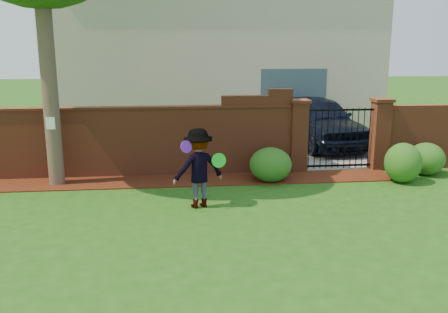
{
  "coord_description": "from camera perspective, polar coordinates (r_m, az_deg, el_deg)",
  "views": [
    {
      "loc": [
        -0.8,
        -8.02,
        3.27
      ],
      "look_at": [
        0.19,
        1.4,
        1.05
      ],
      "focal_mm": 38.73,
      "sensor_mm": 36.0,
      "label": 1
    }
  ],
  "objects": [
    {
      "name": "pillar_right",
      "position": [
        13.38,
        17.93,
        2.58
      ],
      "size": [
        0.5,
        0.5,
        1.88
      ],
      "color": "brown",
      "rests_on": "ground"
    },
    {
      "name": "shrub_left",
      "position": [
        11.71,
        5.52,
        -0.97
      ],
      "size": [
        1.02,
        1.02,
        0.84
      ],
      "primitive_type": "ellipsoid",
      "color": "#195319",
      "rests_on": "ground"
    },
    {
      "name": "shrub_right",
      "position": [
        13.31,
        22.75,
        -0.25
      ],
      "size": [
        0.93,
        0.93,
        0.82
      ],
      "primitive_type": "ellipsoid",
      "color": "#195319",
      "rests_on": "ground"
    },
    {
      "name": "man",
      "position": [
        9.75,
        -3.01,
        -1.43
      ],
      "size": [
        1.18,
        0.88,
        1.63
      ],
      "primitive_type": "imported",
      "rotation": [
        0.0,
        0.0,
        3.43
      ],
      "color": "gray",
      "rests_on": "ground"
    },
    {
      "name": "house",
      "position": [
        20.1,
        -0.88,
        12.87
      ],
      "size": [
        12.4,
        6.4,
        6.3
      ],
      "color": "beige",
      "rests_on": "ground"
    },
    {
      "name": "pillar_left",
      "position": [
        12.65,
        8.76,
        2.49
      ],
      "size": [
        0.5,
        0.5,
        1.88
      ],
      "color": "brown",
      "rests_on": "ground"
    },
    {
      "name": "mulch_bed",
      "position": [
        11.81,
        -6.51,
        -2.89
      ],
      "size": [
        11.1,
        1.08,
        0.03
      ],
      "primitive_type": "cube",
      "color": "#3E170B",
      "rests_on": "ground"
    },
    {
      "name": "brick_wall",
      "position": [
        12.31,
        -11.54,
        1.94
      ],
      "size": [
        8.7,
        0.31,
        2.16
      ],
      "color": "brown",
      "rests_on": "ground"
    },
    {
      "name": "shrub_middle",
      "position": [
        12.34,
        20.37,
        -0.7
      ],
      "size": [
        0.88,
        0.88,
        0.97
      ],
      "primitive_type": "ellipsoid",
      "color": "#195319",
      "rests_on": "ground"
    },
    {
      "name": "frisbee_purple",
      "position": [
        9.38,
        -4.48,
        1.15
      ],
      "size": [
        0.25,
        0.19,
        0.24
      ],
      "primitive_type": "cylinder",
      "rotation": [
        1.36,
        0.0,
        0.52
      ],
      "color": "purple",
      "rests_on": "man"
    },
    {
      "name": "driveway",
      "position": [
        16.9,
        8.86,
        1.89
      ],
      "size": [
        3.2,
        8.0,
        0.01
      ],
      "primitive_type": "cube",
      "color": "gray",
      "rests_on": "ground"
    },
    {
      "name": "iron_gate",
      "position": [
        12.99,
        13.45,
        2.1
      ],
      "size": [
        1.78,
        0.03,
        1.6
      ],
      "color": "black",
      "rests_on": "ground"
    },
    {
      "name": "car",
      "position": [
        15.91,
        11.34,
        4.04
      ],
      "size": [
        2.65,
        5.02,
        1.63
      ],
      "primitive_type": "imported",
      "rotation": [
        0.0,
        0.0,
        0.16
      ],
      "color": "black",
      "rests_on": "ground"
    },
    {
      "name": "paper_notice",
      "position": [
        11.71,
        -19.81,
        3.71
      ],
      "size": [
        0.2,
        0.01,
        0.28
      ],
      "primitive_type": "cube",
      "color": "white",
      "rests_on": "tree"
    },
    {
      "name": "frisbee_green",
      "position": [
        9.7,
        -0.63,
        -0.46
      ],
      "size": [
        0.3,
        0.11,
        0.3
      ],
      "primitive_type": "cylinder",
      "rotation": [
        1.43,
        0.0,
        0.14
      ],
      "color": "green",
      "rests_on": "man"
    },
    {
      "name": "ground",
      "position": [
        8.7,
        -0.29,
        -8.92
      ],
      "size": [
        80.0,
        80.0,
        0.01
      ],
      "primitive_type": "cube",
      "color": "#204F13",
      "rests_on": "ground"
    }
  ]
}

